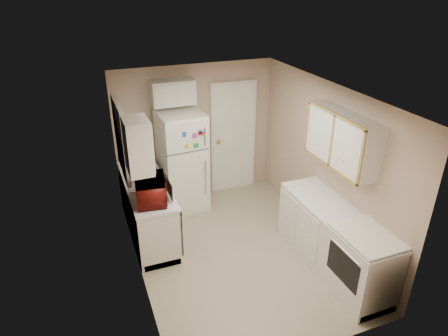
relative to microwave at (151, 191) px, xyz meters
name	(u,v)px	position (x,y,z in m)	size (l,w,h in m)	color
floor	(236,251)	(1.11, -0.38, -1.05)	(3.80, 3.80, 0.00)	beige
ceiling	(239,93)	(1.11, -0.38, 1.35)	(3.80, 3.80, 0.00)	white
wall_left	(133,198)	(-0.29, -0.38, 0.15)	(3.80, 3.80, 0.00)	tan
wall_right	(325,164)	(2.51, -0.38, 0.15)	(3.80, 3.80, 0.00)	tan
wall_back	(196,133)	(1.11, 1.52, 0.15)	(2.80, 2.80, 0.00)	tan
wall_front	(313,266)	(1.11, -2.28, 0.15)	(2.80, 2.80, 0.00)	tan
left_counter	(148,209)	(0.01, 0.52, -0.60)	(0.60, 1.80, 0.90)	silver
dishwasher	(176,224)	(0.30, -0.08, -0.56)	(0.03, 0.58, 0.72)	black
sink	(144,182)	(0.01, 0.67, -0.19)	(0.54, 0.74, 0.16)	gray
microwave	(151,191)	(0.00, 0.00, 0.00)	(0.33, 0.59, 0.39)	maroon
soap_bottle	(137,167)	(-0.04, 0.93, -0.05)	(0.09, 0.09, 0.19)	white
window_blinds	(121,139)	(-0.25, 0.67, 0.55)	(0.10, 0.98, 1.08)	silver
upper_cabinet_left	(138,146)	(-0.14, -0.16, 0.75)	(0.30, 0.45, 0.70)	silver
refrigerator	(182,162)	(0.75, 1.12, -0.18)	(0.71, 0.69, 1.73)	white
cabinet_over_fridge	(173,92)	(0.71, 1.37, 0.95)	(0.70, 0.30, 0.40)	silver
interior_door	(233,138)	(1.81, 1.48, -0.03)	(0.86, 0.06, 2.08)	white
right_counter	(334,241)	(2.21, -1.18, -0.60)	(0.60, 2.00, 0.90)	silver
stove	(364,266)	(2.24, -1.77, -0.58)	(0.63, 0.78, 0.94)	white
upper_cabinet_right	(342,139)	(2.36, -0.88, 0.75)	(0.30, 1.20, 0.70)	silver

